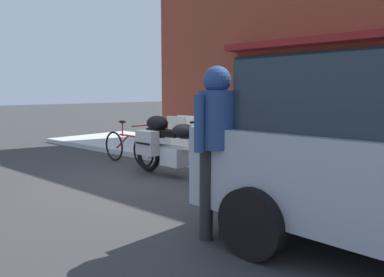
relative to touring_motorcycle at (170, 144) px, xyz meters
The scene contains 5 objects.
ground_plane 0.67m from the touring_motorcycle, 90.40° to the right, with size 80.00×80.00×0.00m, color #323232.
touring_motorcycle is the anchor object (origin of this frame).
parked_bicycle 1.55m from the touring_motorcycle, 169.41° to the left, with size 1.71×0.48×0.92m.
pedestrian_walking 2.92m from the touring_motorcycle, 36.47° to the right, with size 0.44×0.55×1.77m.
sandwich_board_sign 1.83m from the touring_motorcycle, 125.68° to the left, with size 0.55×0.40×0.86m.
Camera 1 is at (4.48, -4.32, 1.51)m, focal length 34.08 mm.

